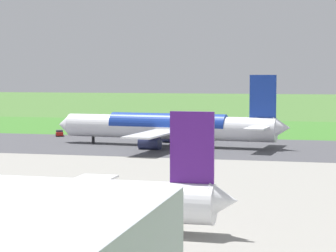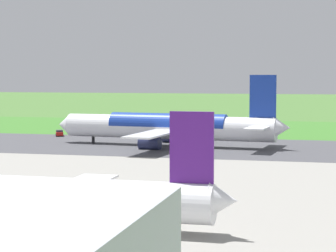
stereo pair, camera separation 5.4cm
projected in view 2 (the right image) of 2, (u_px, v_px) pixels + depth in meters
The scene contains 8 objects.
ground_plane at pixel (145, 146), 150.76m from camera, with size 800.00×800.00×0.00m, color #477233.
runway_asphalt at pixel (145, 145), 150.76m from camera, with size 600.00×41.58×0.06m, color #47474C.
grass_verge_foreground at pixel (187, 129), 195.24m from camera, with size 600.00×80.00×0.04m, color #3C782B.
airliner_main at pixel (170, 127), 149.05m from camera, with size 54.15×44.37×15.88m.
airliner_parked_mid at pixel (39, 195), 70.34m from camera, with size 42.21×34.45×12.35m.
service_car_followme at pixel (59, 133), 173.37m from camera, with size 3.38×4.57×1.62m.
no_stopping_sign at pixel (260, 126), 187.03m from camera, with size 0.60×0.10×2.52m.
traffic_cone_orange at pixel (242, 128), 195.17m from camera, with size 0.40×0.40×0.55m, color orange.
Camera 2 is at (-40.40, 144.52, 15.99)m, focal length 72.20 mm.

